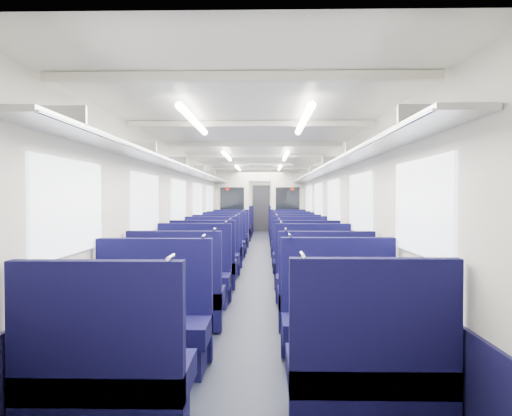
# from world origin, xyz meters

# --- Properties ---
(floor) EXTENTS (2.80, 18.00, 0.01)m
(floor) POSITION_xyz_m (0.00, 0.00, 0.00)
(floor) COLOR black
(floor) RESTS_ON ground
(ceiling) EXTENTS (2.80, 18.00, 0.01)m
(ceiling) POSITION_xyz_m (0.00, 0.00, 2.35)
(ceiling) COLOR white
(ceiling) RESTS_ON wall_left
(wall_left) EXTENTS (0.02, 18.00, 2.35)m
(wall_left) POSITION_xyz_m (-1.40, 0.00, 1.18)
(wall_left) COLOR beige
(wall_left) RESTS_ON floor
(dado_left) EXTENTS (0.03, 17.90, 0.70)m
(dado_left) POSITION_xyz_m (-1.39, 0.00, 0.35)
(dado_left) COLOR black
(dado_left) RESTS_ON floor
(wall_right) EXTENTS (0.02, 18.00, 2.35)m
(wall_right) POSITION_xyz_m (1.40, 0.00, 1.18)
(wall_right) COLOR beige
(wall_right) RESTS_ON floor
(dado_right) EXTENTS (0.03, 17.90, 0.70)m
(dado_right) POSITION_xyz_m (1.39, 0.00, 0.35)
(dado_right) COLOR black
(dado_right) RESTS_ON floor
(wall_far) EXTENTS (2.80, 0.02, 2.35)m
(wall_far) POSITION_xyz_m (0.00, 9.00, 1.18)
(wall_far) COLOR beige
(wall_far) RESTS_ON floor
(luggage_rack_left) EXTENTS (0.36, 17.40, 0.18)m
(luggage_rack_left) POSITION_xyz_m (-1.21, 0.00, 1.97)
(luggage_rack_left) COLOR #B2B5BA
(luggage_rack_left) RESTS_ON wall_left
(luggage_rack_right) EXTENTS (0.36, 17.40, 0.18)m
(luggage_rack_right) POSITION_xyz_m (1.21, 0.00, 1.97)
(luggage_rack_right) COLOR #B2B5BA
(luggage_rack_right) RESTS_ON wall_right
(windows) EXTENTS (2.78, 15.60, 0.75)m
(windows) POSITION_xyz_m (0.00, -0.46, 1.42)
(windows) COLOR white
(windows) RESTS_ON wall_left
(ceiling_fittings) EXTENTS (2.70, 16.06, 0.11)m
(ceiling_fittings) POSITION_xyz_m (0.00, -0.26, 2.29)
(ceiling_fittings) COLOR beige
(ceiling_fittings) RESTS_ON ceiling
(end_door) EXTENTS (0.75, 0.06, 2.00)m
(end_door) POSITION_xyz_m (0.00, 8.94, 1.00)
(end_door) COLOR black
(end_door) RESTS_ON floor
(bulkhead) EXTENTS (2.80, 0.10, 2.35)m
(bulkhead) POSITION_xyz_m (-0.00, 3.40, 1.23)
(bulkhead) COLOR beige
(bulkhead) RESTS_ON floor
(seat_0) EXTENTS (1.04, 0.57, 1.16)m
(seat_0) POSITION_xyz_m (-0.83, -8.29, 0.36)
(seat_0) COLOR #0D0C3C
(seat_0) RESTS_ON floor
(seat_1) EXTENTS (1.04, 0.57, 1.16)m
(seat_1) POSITION_xyz_m (0.83, -8.16, 0.36)
(seat_1) COLOR #0D0C3C
(seat_1) RESTS_ON floor
(seat_2) EXTENTS (1.04, 0.57, 1.16)m
(seat_2) POSITION_xyz_m (-0.83, -7.16, 0.36)
(seat_2) COLOR #0D0C3C
(seat_2) RESTS_ON floor
(seat_3) EXTENTS (1.04, 0.57, 1.16)m
(seat_3) POSITION_xyz_m (0.83, -7.04, 0.36)
(seat_3) COLOR #0D0C3C
(seat_3) RESTS_ON floor
(seat_4) EXTENTS (1.04, 0.57, 1.16)m
(seat_4) POSITION_xyz_m (-0.83, -5.98, 0.36)
(seat_4) COLOR #0D0C3C
(seat_4) RESTS_ON floor
(seat_5) EXTENTS (1.04, 0.57, 1.16)m
(seat_5) POSITION_xyz_m (0.83, -5.99, 0.36)
(seat_5) COLOR #0D0C3C
(seat_5) RESTS_ON floor
(seat_6) EXTENTS (1.04, 0.57, 1.16)m
(seat_6) POSITION_xyz_m (-0.83, -4.82, 0.36)
(seat_6) COLOR #0D0C3C
(seat_6) RESTS_ON floor
(seat_7) EXTENTS (1.04, 0.57, 1.16)m
(seat_7) POSITION_xyz_m (0.83, -4.88, 0.36)
(seat_7) COLOR #0D0C3C
(seat_7) RESTS_ON floor
(seat_8) EXTENTS (1.04, 0.57, 1.16)m
(seat_8) POSITION_xyz_m (-0.83, -3.71, 0.36)
(seat_8) COLOR #0D0C3C
(seat_8) RESTS_ON floor
(seat_9) EXTENTS (1.04, 0.57, 1.16)m
(seat_9) POSITION_xyz_m (0.83, -3.72, 0.36)
(seat_9) COLOR #0D0C3C
(seat_9) RESTS_ON floor
(seat_10) EXTENTS (1.04, 0.57, 1.16)m
(seat_10) POSITION_xyz_m (-0.83, -2.64, 0.36)
(seat_10) COLOR #0D0C3C
(seat_10) RESTS_ON floor
(seat_11) EXTENTS (1.04, 0.57, 1.16)m
(seat_11) POSITION_xyz_m (0.83, -2.46, 0.36)
(seat_11) COLOR #0D0C3C
(seat_11) RESTS_ON floor
(seat_12) EXTENTS (1.04, 0.57, 1.16)m
(seat_12) POSITION_xyz_m (-0.83, -1.46, 0.36)
(seat_12) COLOR #0D0C3C
(seat_12) RESTS_ON floor
(seat_13) EXTENTS (1.04, 0.57, 1.16)m
(seat_13) POSITION_xyz_m (0.83, -1.30, 0.36)
(seat_13) COLOR #0D0C3C
(seat_13) RESTS_ON floor
(seat_14) EXTENTS (1.04, 0.57, 1.16)m
(seat_14) POSITION_xyz_m (-0.83, -0.17, 0.36)
(seat_14) COLOR #0D0C3C
(seat_14) RESTS_ON floor
(seat_15) EXTENTS (1.04, 0.57, 1.16)m
(seat_15) POSITION_xyz_m (0.83, -0.20, 0.36)
(seat_15) COLOR #0D0C3C
(seat_15) RESTS_ON floor
(seat_16) EXTENTS (1.04, 0.57, 1.16)m
(seat_16) POSITION_xyz_m (-0.83, 0.92, 0.36)
(seat_16) COLOR #0D0C3C
(seat_16) RESTS_ON floor
(seat_17) EXTENTS (1.04, 0.57, 1.16)m
(seat_17) POSITION_xyz_m (0.83, 0.97, 0.36)
(seat_17) COLOR #0D0C3C
(seat_17) RESTS_ON floor
(seat_18) EXTENTS (1.04, 0.57, 1.16)m
(seat_18) POSITION_xyz_m (-0.83, 2.02, 0.36)
(seat_18) COLOR #0D0C3C
(seat_18) RESTS_ON floor
(seat_19) EXTENTS (1.04, 0.57, 1.16)m
(seat_19) POSITION_xyz_m (0.83, 2.17, 0.36)
(seat_19) COLOR #0D0C3C
(seat_19) RESTS_ON floor
(seat_20) EXTENTS (1.04, 0.57, 1.16)m
(seat_20) POSITION_xyz_m (-0.83, 4.18, 0.36)
(seat_20) COLOR #0D0C3C
(seat_20) RESTS_ON floor
(seat_21) EXTENTS (1.04, 0.57, 1.16)m
(seat_21) POSITION_xyz_m (0.83, 4.09, 0.36)
(seat_21) COLOR #0D0C3C
(seat_21) RESTS_ON floor
(seat_22) EXTENTS (1.04, 0.57, 1.16)m
(seat_22) POSITION_xyz_m (-0.83, 5.30, 0.36)
(seat_22) COLOR #0D0C3C
(seat_22) RESTS_ON floor
(seat_23) EXTENTS (1.04, 0.57, 1.16)m
(seat_23) POSITION_xyz_m (0.83, 5.20, 0.36)
(seat_23) COLOR #0D0C3C
(seat_23) RESTS_ON floor
(seat_24) EXTENTS (1.04, 0.57, 1.16)m
(seat_24) POSITION_xyz_m (-0.83, 6.54, 0.36)
(seat_24) COLOR #0D0C3C
(seat_24) RESTS_ON floor
(seat_25) EXTENTS (1.04, 0.57, 1.16)m
(seat_25) POSITION_xyz_m (0.83, 6.38, 0.36)
(seat_25) COLOR #0D0C3C
(seat_25) RESTS_ON floor
(seat_26) EXTENTS (1.04, 0.57, 1.16)m
(seat_26) POSITION_xyz_m (-0.83, 7.53, 0.36)
(seat_26) COLOR #0D0C3C
(seat_26) RESTS_ON floor
(seat_27) EXTENTS (1.04, 0.57, 1.16)m
(seat_27) POSITION_xyz_m (0.83, 7.60, 0.36)
(seat_27) COLOR #0D0C3C
(seat_27) RESTS_ON floor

